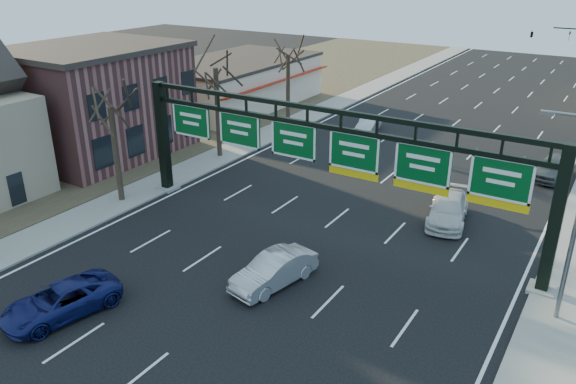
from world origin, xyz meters
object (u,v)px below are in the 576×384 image
Objects in this scene: car_silver_sedan at (274,270)px; car_white_wagon at (448,210)px; car_blue_suv at (61,301)px; sign_gantry at (326,154)px.

car_silver_sedan is 0.90× the size of car_white_wagon.
sign_gantry is at bearing 78.58° from car_blue_suv.
car_silver_sedan is (6.46, 6.91, 0.06)m from car_blue_suv.
sign_gantry is at bearing 108.17° from car_silver_sedan.
car_blue_suv is 9.46m from car_silver_sedan.
car_white_wagon is (5.52, 5.04, -3.88)m from sign_gantry.
sign_gantry is 4.78× the size of car_white_wagon.
car_blue_suv is at bearing -133.13° from car_white_wagon.
car_blue_suv is at bearing -120.84° from car_silver_sedan.
car_blue_suv is 1.09× the size of car_silver_sedan.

